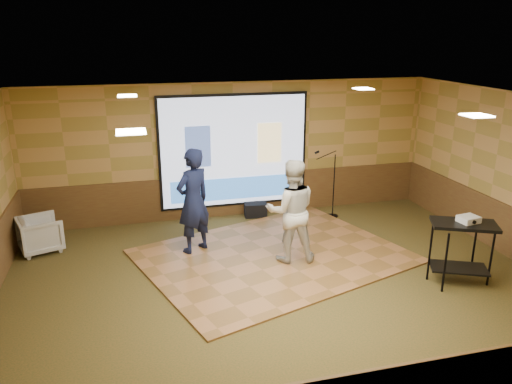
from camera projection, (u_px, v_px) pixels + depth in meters
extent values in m
plane|color=#2D3819|center=(279.00, 285.00, 8.28)|extent=(9.00, 9.00, 0.00)
cube|color=tan|center=(234.00, 151.00, 11.04)|extent=(9.00, 0.04, 3.00)
cube|color=tan|center=(393.00, 318.00, 4.59)|extent=(9.00, 0.04, 3.00)
cube|color=silver|center=(282.00, 104.00, 7.36)|extent=(9.00, 7.00, 0.04)
cube|color=#54301C|center=(234.00, 195.00, 11.34)|extent=(9.00, 0.04, 0.95)
cube|color=#54301C|center=(511.00, 233.00, 9.20)|extent=(0.04, 7.00, 0.95)
cube|color=black|center=(234.00, 151.00, 11.00)|extent=(3.32, 0.03, 2.52)
cube|color=silver|center=(234.00, 151.00, 10.97)|extent=(3.20, 0.02, 2.40)
cube|color=#394C7E|center=(198.00, 147.00, 10.72)|extent=(0.55, 0.01, 0.90)
cube|color=#EDD389|center=(269.00, 143.00, 11.10)|extent=(0.55, 0.01, 0.90)
cube|color=#3776CF|center=(235.00, 188.00, 11.22)|extent=(2.88, 0.01, 0.50)
cube|color=#FFEBBF|center=(127.00, 96.00, 8.50)|extent=(0.32, 0.32, 0.02)
cube|color=#FFEBBF|center=(363.00, 89.00, 9.55)|extent=(0.32, 0.32, 0.02)
cube|color=#FFEBBF|center=(131.00, 132.00, 5.46)|extent=(0.32, 0.32, 0.02)
cube|color=#FFEBBF|center=(477.00, 115.00, 6.51)|extent=(0.32, 0.32, 0.02)
cube|color=#9A6438|center=(274.00, 256.00, 9.32)|extent=(5.46, 4.76, 0.03)
imported|color=#12193A|center=(193.00, 201.00, 9.22)|extent=(0.87, 0.79, 1.99)
imported|color=beige|center=(291.00, 211.00, 8.86)|extent=(1.01, 0.85, 1.88)
cylinder|color=black|center=(445.00, 263.00, 7.93)|extent=(0.04, 0.04, 1.02)
cylinder|color=black|center=(491.00, 257.00, 8.13)|extent=(0.04, 0.04, 1.02)
cylinder|color=black|center=(430.00, 252.00, 8.32)|extent=(0.04, 0.04, 1.02)
cylinder|color=black|center=(474.00, 247.00, 8.52)|extent=(0.04, 0.04, 1.02)
cube|color=black|center=(464.00, 224.00, 8.06)|extent=(1.02, 0.53, 0.05)
cube|color=black|center=(458.00, 268.00, 8.30)|extent=(0.91, 0.48, 0.03)
cube|color=silver|center=(469.00, 219.00, 8.07)|extent=(0.34, 0.30, 0.10)
cylinder|color=black|center=(332.00, 216.00, 11.37)|extent=(0.25, 0.25, 0.02)
cylinder|color=black|center=(334.00, 186.00, 11.15)|extent=(0.02, 0.02, 1.44)
cylinder|color=black|center=(326.00, 155.00, 10.88)|extent=(0.46, 0.02, 0.18)
cylinder|color=black|center=(317.00, 152.00, 10.80)|extent=(0.11, 0.05, 0.08)
imported|color=gray|center=(40.00, 234.00, 9.48)|extent=(0.95, 0.94, 0.68)
cube|color=black|center=(255.00, 210.00, 11.33)|extent=(0.53, 0.39, 0.31)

